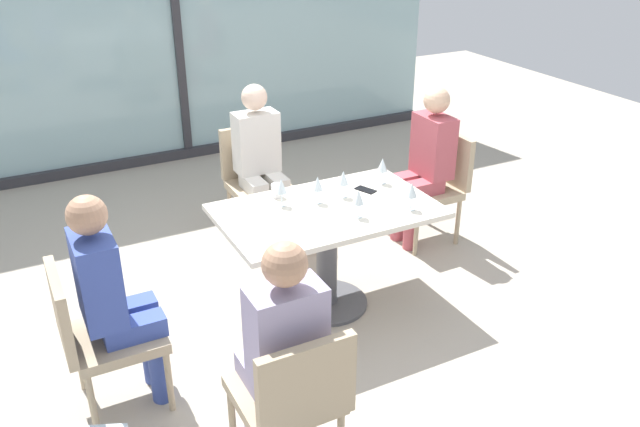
{
  "coord_description": "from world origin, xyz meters",
  "views": [
    {
      "loc": [
        -1.79,
        -3.37,
        2.56
      ],
      "look_at": [
        0.0,
        0.1,
        0.65
      ],
      "focal_mm": 36.98,
      "sensor_mm": 36.0,
      "label": 1
    }
  ],
  "objects": [
    {
      "name": "ground_plane",
      "position": [
        0.0,
        0.0,
        0.0
      ],
      "size": [
        12.0,
        12.0,
        0.0
      ],
      "primitive_type": "plane",
      "color": "#A89E8E"
    },
    {
      "name": "window_wall_backdrop",
      "position": [
        0.0,
        3.2,
        1.21
      ],
      "size": [
        5.8,
        0.1,
        2.7
      ],
      "color": "#94B7BC",
      "rests_on": "ground_plane"
    },
    {
      "name": "dining_table_main",
      "position": [
        0.0,
        0.0,
        0.55
      ],
      "size": [
        1.39,
        0.86,
        0.73
      ],
      "color": "silver",
      "rests_on": "ground_plane"
    },
    {
      "name": "chair_near_window",
      "position": [
        0.0,
        1.23,
        0.5
      ],
      "size": [
        0.46,
        0.51,
        0.87
      ],
      "color": "tan",
      "rests_on": "ground_plane"
    },
    {
      "name": "chair_front_left",
      "position": [
        -0.83,
        -1.23,
        0.5
      ],
      "size": [
        0.46,
        0.5,
        0.87
      ],
      "color": "tan",
      "rests_on": "ground_plane"
    },
    {
      "name": "chair_side_end",
      "position": [
        -1.54,
        -0.32,
        0.5
      ],
      "size": [
        0.5,
        0.46,
        0.87
      ],
      "color": "tan",
      "rests_on": "ground_plane"
    },
    {
      "name": "chair_far_right",
      "position": [
        1.23,
        0.49,
        0.5
      ],
      "size": [
        0.5,
        0.46,
        0.87
      ],
      "color": "tan",
      "rests_on": "ground_plane"
    },
    {
      "name": "person_near_window",
      "position": [
        -0.0,
        1.13,
        0.7
      ],
      "size": [
        0.34,
        0.39,
        1.26
      ],
      "color": "silver",
      "rests_on": "ground_plane"
    },
    {
      "name": "person_front_left",
      "position": [
        -0.83,
        -1.13,
        0.7
      ],
      "size": [
        0.34,
        0.39,
        1.26
      ],
      "color": "#9E93B7",
      "rests_on": "ground_plane"
    },
    {
      "name": "person_side_end",
      "position": [
        -1.43,
        -0.32,
        0.7
      ],
      "size": [
        0.39,
        0.34,
        1.26
      ],
      "color": "#384C9E",
      "rests_on": "ground_plane"
    },
    {
      "name": "person_far_right",
      "position": [
        1.12,
        0.49,
        0.7
      ],
      "size": [
        0.39,
        0.34,
        1.26
      ],
      "color": "#B24C56",
      "rests_on": "ground_plane"
    },
    {
      "name": "wine_glass_0",
      "position": [
        0.53,
        0.19,
        0.86
      ],
      "size": [
        0.07,
        0.07,
        0.18
      ],
      "color": "silver",
      "rests_on": "dining_table_main"
    },
    {
      "name": "wine_glass_1",
      "position": [
        -0.01,
        0.11,
        0.86
      ],
      "size": [
        0.07,
        0.07,
        0.18
      ],
      "color": "silver",
      "rests_on": "dining_table_main"
    },
    {
      "name": "wine_glass_2",
      "position": [
        0.11,
        -0.2,
        0.86
      ],
      "size": [
        0.07,
        0.07,
        0.18
      ],
      "color": "silver",
      "rests_on": "dining_table_main"
    },
    {
      "name": "wine_glass_3",
      "position": [
        0.47,
        -0.26,
        0.86
      ],
      "size": [
        0.07,
        0.07,
        0.18
      ],
      "color": "silver",
      "rests_on": "dining_table_main"
    },
    {
      "name": "wine_glass_4",
      "position": [
        0.18,
        0.11,
        0.86
      ],
      "size": [
        0.07,
        0.07,
        0.18
      ],
      "color": "silver",
      "rests_on": "dining_table_main"
    },
    {
      "name": "wine_glass_5",
      "position": [
        -0.24,
        0.18,
        0.86
      ],
      "size": [
        0.07,
        0.07,
        0.18
      ],
      "color": "silver",
      "rests_on": "dining_table_main"
    },
    {
      "name": "coffee_cup",
      "position": [
        -0.21,
        0.31,
        0.78
      ],
      "size": [
        0.08,
        0.08,
        0.09
      ],
      "primitive_type": "cylinder",
      "color": "white",
      "rests_on": "dining_table_main"
    },
    {
      "name": "cell_phone_on_table",
      "position": [
        0.37,
        0.13,
        0.73
      ],
      "size": [
        0.12,
        0.16,
        0.01
      ],
      "primitive_type": "cube",
      "rotation": [
        0.0,
        0.0,
        0.39
      ],
      "color": "black",
      "rests_on": "dining_table_main"
    },
    {
      "name": "handbag_0",
      "position": [
        0.21,
        0.79,
        0.14
      ],
      "size": [
        0.31,
        0.18,
        0.28
      ],
      "primitive_type": "cube",
      "rotation": [
        0.0,
        0.0,
        -0.05
      ],
      "color": "#A3704C",
      "rests_on": "ground_plane"
    }
  ]
}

